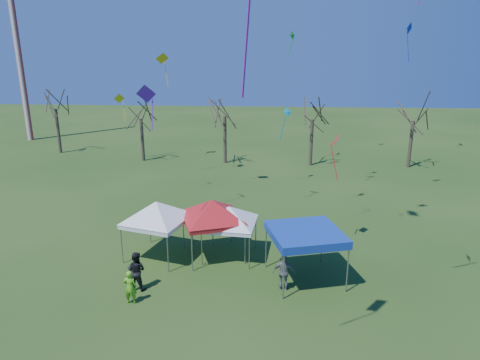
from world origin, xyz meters
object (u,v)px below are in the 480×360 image
object	(u,v)px
tree_4	(415,104)
tent_white_mid	(230,210)
tree_1	(140,103)
person_green	(130,287)
person_grey	(284,272)
tent_blue	(306,234)
tree_2	(225,99)
person_dark	(136,271)
tent_white_west	(156,205)
tree_0	(53,93)
radio_mast	(16,35)
tree_3	(313,102)
tent_red	(212,204)

from	to	relation	value
tree_4	tent_white_mid	xyz separation A→B (m)	(-15.28, -19.83, -3.39)
tree_1	person_green	distance (m)	26.70
person_grey	tent_blue	bearing A→B (deg)	-130.51
tree_2	person_dark	bearing A→B (deg)	-93.74
tree_4	person_green	world-z (taller)	tree_4
tent_white_mid	tent_blue	xyz separation A→B (m)	(3.83, -2.15, -0.32)
tent_white_mid	tent_white_west	bearing A→B (deg)	-175.69
tree_0	person_green	world-z (taller)	tree_0
tree_0	person_dark	bearing A→B (deg)	-57.79
tent_white_mid	person_green	xyz separation A→B (m)	(-3.93, -4.83, -1.89)
radio_mast	tree_1	world-z (taller)	radio_mast
tent_white_mid	person_grey	world-z (taller)	tent_white_mid
person_grey	tree_3	bearing A→B (deg)	-94.62
tree_4	tent_white_west	size ratio (longest dim) A/B	1.99
tree_1	tent_red	world-z (taller)	tree_1
tree_0	person_green	distance (m)	33.28
tree_2	person_green	distance (m)	25.67
tree_2	tree_4	world-z (taller)	tree_2
tree_0	tree_1	size ratio (longest dim) A/B	1.12
tree_2	tree_4	distance (m)	17.73
tree_2	tent_white_mid	size ratio (longest dim) A/B	2.19
person_dark	tree_2	bearing A→B (deg)	-82.85
tent_white_west	person_green	size ratio (longest dim) A/B	2.52
person_green	tent_white_west	bearing A→B (deg)	-95.25
tree_3	person_dark	size ratio (longest dim) A/B	4.24
person_dark	person_grey	bearing A→B (deg)	-165.36
tree_4	person_green	size ratio (longest dim) A/B	5.02
tree_1	tree_3	xyz separation A→B (m)	(16.80, -0.60, 0.29)
tent_white_west	tent_blue	size ratio (longest dim) A/B	0.99
tree_1	tree_0	bearing A→B (deg)	164.82
tent_red	tent_blue	size ratio (longest dim) A/B	0.98
tree_0	tree_2	distance (m)	18.72
radio_mast	tree_1	distance (m)	20.72
person_green	radio_mast	bearing A→B (deg)	-59.40
tent_red	tree_4	bearing A→B (deg)	50.75
tree_3	tent_red	bearing A→B (deg)	-109.08
tree_0	tree_4	bearing A→B (deg)	-5.34
tree_3	tent_white_mid	bearing A→B (deg)	-106.68
tree_1	tent_white_west	size ratio (longest dim) A/B	1.91
tree_2	person_grey	xyz separation A→B (m)	(5.27, -23.41, -5.40)
tent_white_mid	tent_red	xyz separation A→B (m)	(-0.92, 0.01, 0.32)
tent_blue	person_green	size ratio (longest dim) A/B	2.56
person_green	tree_0	bearing A→B (deg)	-63.04
tree_3	tent_white_west	world-z (taller)	tree_3
tree_1	tent_blue	world-z (taller)	tree_1
tent_white_west	tent_white_mid	bearing A→B (deg)	4.31
tent_white_mid	tent_blue	distance (m)	4.40
tree_1	tent_white_west	bearing A→B (deg)	-71.39
tree_3	tree_4	xyz separation A→B (m)	(9.32, -0.04, -0.02)
tree_4	tree_1	bearing A→B (deg)	178.58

